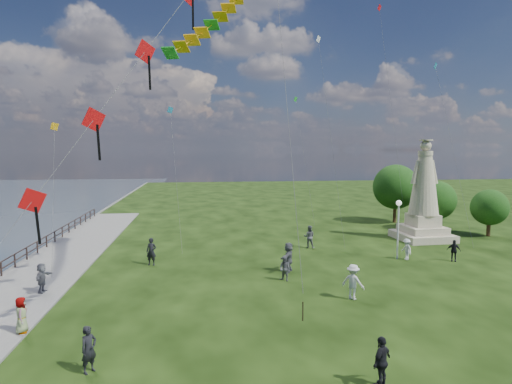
{
  "coord_description": "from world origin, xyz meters",
  "views": [
    {
      "loc": [
        -4.18,
        -15.55,
        7.84
      ],
      "look_at": [
        -1.0,
        8.0,
        5.5
      ],
      "focal_mm": 30.0,
      "sensor_mm": 36.0,
      "label": 1
    }
  ],
  "objects": [
    {
      "name": "statue",
      "position": [
        15.26,
        19.13,
        3.3
      ],
      "size": [
        4.47,
        4.47,
        8.74
      ],
      "rotation": [
        0.0,
        0.0,
        0.04
      ],
      "color": "tan",
      "rests_on": "ground"
    },
    {
      "name": "lamppost",
      "position": [
        10.0,
        13.1,
        3.08
      ],
      "size": [
        0.4,
        0.4,
        4.27
      ],
      "color": "silver",
      "rests_on": "ground"
    },
    {
      "name": "tree_row",
      "position": [
        18.25,
        25.11,
        3.44
      ],
      "size": [
        9.24,
        12.07,
        6.3
      ],
      "color": "#382314",
      "rests_on": "ground"
    },
    {
      "name": "person_0",
      "position": [
        -8.09,
        -0.46,
        0.84
      ],
      "size": [
        0.7,
        0.73,
        1.69
      ],
      "primitive_type": "imported",
      "rotation": [
        0.0,
        0.0,
        0.88
      ],
      "color": "black",
      "rests_on": "ground"
    },
    {
      "name": "person_1",
      "position": [
        0.89,
        9.03,
        0.75
      ],
      "size": [
        0.84,
        0.83,
        1.5
      ],
      "primitive_type": "imported",
      "rotation": [
        0.0,
        0.0,
        -0.77
      ],
      "color": "#595960",
      "rests_on": "ground"
    },
    {
      "name": "person_2",
      "position": [
        3.81,
        5.45,
        0.93
      ],
      "size": [
        1.31,
        1.26,
        1.86
      ],
      "primitive_type": "imported",
      "rotation": [
        0.0,
        0.0,
        2.42
      ],
      "color": "silver",
      "rests_on": "ground"
    },
    {
      "name": "person_3",
      "position": [
        1.75,
        -2.72,
        0.87
      ],
      "size": [
        1.12,
        1.04,
        1.73
      ],
      "primitive_type": "imported",
      "rotation": [
        0.0,
        0.0,
        3.81
      ],
      "color": "black",
      "rests_on": "ground"
    },
    {
      "name": "person_5",
      "position": [
        -12.72,
        8.52,
        0.81
      ],
      "size": [
        0.87,
        1.58,
        1.62
      ],
      "primitive_type": "imported",
      "rotation": [
        0.0,
        0.0,
        1.42
      ],
      "color": "#595960",
      "rests_on": "ground"
    },
    {
      "name": "person_6",
      "position": [
        -7.43,
        13.72,
        0.94
      ],
      "size": [
        0.77,
        0.6,
        1.88
      ],
      "primitive_type": "imported",
      "rotation": [
        0.0,
        0.0,
        -0.24
      ],
      "color": "black",
      "rests_on": "ground"
    },
    {
      "name": "person_7",
      "position": [
        4.58,
        17.34,
        0.91
      ],
      "size": [
        1.01,
        0.79,
        1.81
      ],
      "primitive_type": "imported",
      "rotation": [
        0.0,
        0.0,
        2.82
      ],
      "color": "#595960",
      "rests_on": "ground"
    },
    {
      "name": "person_8",
      "position": [
        10.55,
        12.8,
        0.76
      ],
      "size": [
        0.64,
        1.04,
        1.52
      ],
      "primitive_type": "imported",
      "rotation": [
        0.0,
        0.0,
        -1.42
      ],
      "color": "silver",
      "rests_on": "ground"
    },
    {
      "name": "person_9",
      "position": [
        13.63,
        11.92,
        0.77
      ],
      "size": [
        1.01,
        0.85,
        1.54
      ],
      "primitive_type": "imported",
      "rotation": [
        0.0,
        0.0,
        -0.53
      ],
      "color": "black",
      "rests_on": "ground"
    },
    {
      "name": "person_10",
      "position": [
        -11.71,
        3.14,
        0.77
      ],
      "size": [
        0.6,
        0.83,
        1.55
      ],
      "primitive_type": "imported",
      "rotation": [
        0.0,
        0.0,
        1.76
      ],
      "color": "#595960",
      "rests_on": "ground"
    },
    {
      "name": "person_11",
      "position": [
        1.51,
        10.91,
        0.96
      ],
      "size": [
        1.54,
        1.94,
        1.93
      ],
      "primitive_type": "imported",
      "rotation": [
        0.0,
        0.0,
        4.21
      ],
      "color": "#595960",
      "rests_on": "ground"
    },
    {
      "name": "red_kite_train",
      "position": [
        -6.67,
        4.58,
        11.8
      ],
      "size": [
        11.41,
        9.35,
        19.11
      ],
      "color": "black",
      "rests_on": "ground"
    },
    {
      "name": "small_kites",
      "position": [
        4.58,
        21.76,
        12.06
      ],
      "size": [
        31.95,
        20.71,
        21.42
      ],
      "color": "#186E92",
      "rests_on": "ground"
    }
  ]
}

